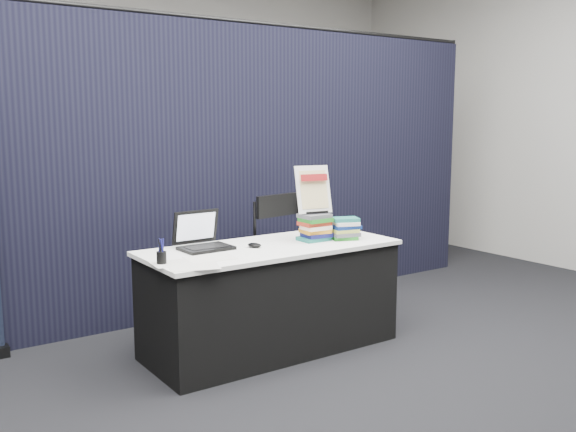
# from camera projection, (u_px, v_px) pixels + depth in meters

# --- Properties ---
(floor) EXTENTS (8.00, 8.00, 0.00)m
(floor) POSITION_uv_depth(u_px,v_px,m) (318.00, 373.00, 4.13)
(floor) COLOR black
(floor) RESTS_ON ground
(wall_back) EXTENTS (8.00, 0.02, 3.50)m
(wall_back) POSITION_uv_depth(u_px,v_px,m) (100.00, 107.00, 7.12)
(wall_back) COLOR #AAA7A1
(wall_back) RESTS_ON floor
(drape_partition) EXTENTS (6.00, 0.08, 2.40)m
(drape_partition) POSITION_uv_depth(u_px,v_px,m) (200.00, 171.00, 5.25)
(drape_partition) COLOR black
(drape_partition) RESTS_ON floor
(display_table) EXTENTS (1.80, 0.75, 0.75)m
(display_table) POSITION_uv_depth(u_px,v_px,m) (271.00, 297.00, 4.52)
(display_table) COLOR black
(display_table) RESTS_ON floor
(laptop) EXTENTS (0.34, 0.28, 0.26)m
(laptop) POSITION_uv_depth(u_px,v_px,m) (203.00, 240.00, 4.35)
(laptop) COLOR black
(laptop) RESTS_ON display_table
(mouse) EXTENTS (0.10, 0.12, 0.03)m
(mouse) POSITION_uv_depth(u_px,v_px,m) (254.00, 245.00, 4.39)
(mouse) COLOR black
(mouse) RESTS_ON display_table
(brochure_left) EXTENTS (0.29, 0.22, 0.00)m
(brochure_left) POSITION_uv_depth(u_px,v_px,m) (175.00, 263.00, 3.92)
(brochure_left) COLOR silver
(brochure_left) RESTS_ON display_table
(brochure_mid) EXTENTS (0.34, 0.29, 0.00)m
(brochure_mid) POSITION_uv_depth(u_px,v_px,m) (194.00, 267.00, 3.82)
(brochure_mid) COLOR silver
(brochure_mid) RESTS_ON display_table
(brochure_right) EXTENTS (0.31, 0.23, 0.00)m
(brochure_right) POSITION_uv_depth(u_px,v_px,m) (210.00, 258.00, 4.06)
(brochure_right) COLOR white
(brochure_right) RESTS_ON display_table
(pen_cup) EXTENTS (0.06, 0.06, 0.08)m
(pen_cup) POSITION_uv_depth(u_px,v_px,m) (162.00, 258.00, 3.90)
(pen_cup) COLOR black
(pen_cup) RESTS_ON display_table
(book_stack_tall) EXTENTS (0.22, 0.17, 0.20)m
(book_stack_tall) POSITION_uv_depth(u_px,v_px,m) (316.00, 227.00, 4.63)
(book_stack_tall) COLOR #1B6A61
(book_stack_tall) RESTS_ON display_table
(book_stack_short) EXTENTS (0.22, 0.19, 0.16)m
(book_stack_short) POSITION_uv_depth(u_px,v_px,m) (345.00, 228.00, 4.69)
(book_stack_short) COLOR #1E731F
(book_stack_short) RESTS_ON display_table
(info_sign) EXTENTS (0.28, 0.16, 0.36)m
(info_sign) POSITION_uv_depth(u_px,v_px,m) (313.00, 190.00, 4.61)
(info_sign) COLOR black
(info_sign) RESTS_ON book_stack_tall
(stacking_chair) EXTENTS (0.54, 0.54, 1.03)m
(stacking_chair) POSITION_uv_depth(u_px,v_px,m) (291.00, 254.00, 5.04)
(stacking_chair) COLOR black
(stacking_chair) RESTS_ON floor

